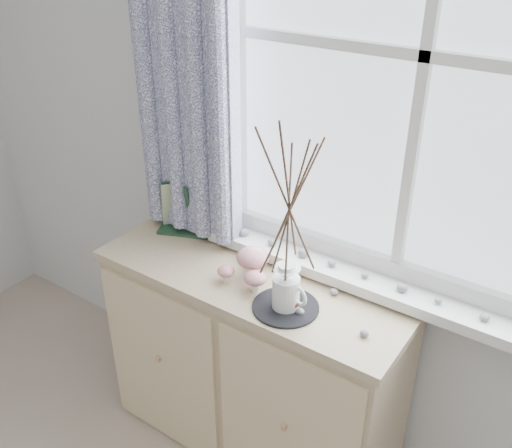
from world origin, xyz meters
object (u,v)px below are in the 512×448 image
object	(u,v)px
toadstool_cluster	(250,264)
sideboard	(252,363)
twig_pitcher	(289,201)
botanical_book	(187,210)

from	to	relation	value
toadstool_cluster	sideboard	bearing A→B (deg)	116.01
sideboard	toadstool_cluster	world-z (taller)	toadstool_cluster
sideboard	twig_pitcher	world-z (taller)	twig_pitcher
sideboard	twig_pitcher	size ratio (longest dim) A/B	1.73
sideboard	botanical_book	size ratio (longest dim) A/B	3.67
twig_pitcher	sideboard	bearing A→B (deg)	175.89
sideboard	toadstool_cluster	xyz separation A→B (m)	(0.01, -0.02, 0.49)
botanical_book	toadstool_cluster	world-z (taller)	botanical_book
toadstool_cluster	botanical_book	bearing A→B (deg)	163.76
botanical_book	twig_pitcher	xyz separation A→B (m)	(0.58, -0.18, 0.28)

